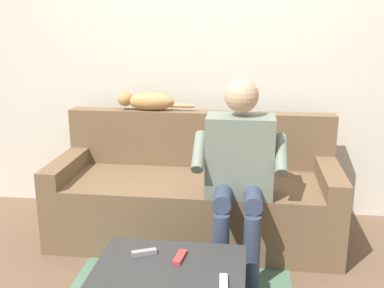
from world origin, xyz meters
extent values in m
cube|color=beige|center=(0.00, -0.66, 1.21)|extent=(5.03, 0.06, 2.42)
cube|color=brown|center=(0.00, 0.00, 0.23)|extent=(1.70, 0.63, 0.45)
cube|color=brown|center=(0.00, -0.39, 0.43)|extent=(1.99, 0.14, 0.87)
cube|color=brown|center=(-0.92, 0.00, 0.29)|extent=(0.14, 0.63, 0.58)
cube|color=brown|center=(0.92, 0.00, 0.29)|extent=(0.14, 0.63, 0.58)
cube|color=slate|center=(-0.32, 0.19, 0.71)|extent=(0.42, 0.24, 0.51)
sphere|color=tan|center=(-0.32, 0.19, 1.09)|extent=(0.21, 0.21, 0.21)
cylinder|color=#333D56|center=(-0.41, 0.36, 0.51)|extent=(0.11, 0.33, 0.11)
cylinder|color=#333D56|center=(-0.23, 0.36, 0.51)|extent=(0.11, 0.33, 0.11)
cylinder|color=#333D56|center=(-0.41, 0.52, 0.23)|extent=(0.10, 0.10, 0.45)
cylinder|color=#333D56|center=(-0.23, 0.52, 0.23)|extent=(0.10, 0.10, 0.45)
cylinder|color=slate|center=(-0.57, 0.27, 0.75)|extent=(0.08, 0.27, 0.22)
cylinder|color=slate|center=(-0.07, 0.27, 0.75)|extent=(0.08, 0.27, 0.22)
ellipsoid|color=#B7844C|center=(0.37, -0.39, 0.94)|extent=(0.35, 0.13, 0.13)
sphere|color=#B7844C|center=(0.57, -0.39, 0.95)|extent=(0.11, 0.11, 0.11)
cone|color=#B7844C|center=(0.56, -0.42, 1.00)|extent=(0.04, 0.04, 0.03)
cone|color=#B7844C|center=(0.56, -0.36, 1.00)|extent=(0.04, 0.04, 0.03)
cylinder|color=#B7844C|center=(0.13, -0.39, 0.91)|extent=(0.18, 0.03, 0.03)
cube|color=white|center=(-0.28, 1.07, 0.36)|extent=(0.05, 0.13, 0.02)
cube|color=gray|center=(0.15, 0.84, 0.36)|extent=(0.13, 0.08, 0.02)
cube|color=#B73333|center=(-0.04, 0.86, 0.36)|extent=(0.06, 0.14, 0.02)
camera|label=1|loc=(-0.37, 2.98, 1.56)|focal=43.40mm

